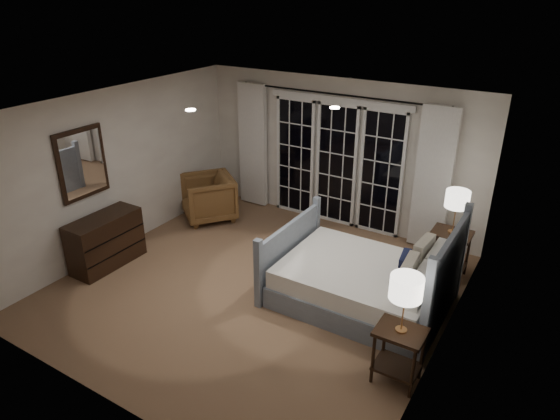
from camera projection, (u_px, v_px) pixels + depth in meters
The scene contains 20 objects.
floor at pixel (256, 287), 6.95m from camera, with size 5.00×5.00×0.00m, color brown.
ceiling at pixel (252, 109), 5.91m from camera, with size 5.00×5.00×0.00m, color white.
wall_left at pixel (119, 170), 7.62m from camera, with size 0.02×5.00×2.50m, color white.
wall_right at pixel (450, 255), 5.24m from camera, with size 0.02×5.00×2.50m, color white.
wall_back at pixel (338, 153), 8.37m from camera, with size 5.00×0.02×2.50m, color white.
wall_front at pixel (98, 301), 4.49m from camera, with size 5.00×0.02×2.50m, color white.
french_doors at pixel (336, 163), 8.40m from camera, with size 2.50×0.04×2.20m.
curtain_rod at pixel (338, 94), 7.87m from camera, with size 0.03×0.03×3.50m, color black.
curtain_left at pixel (253, 145), 9.10m from camera, with size 0.55×0.10×2.25m, color white.
curtain_right at pixel (433, 180), 7.53m from camera, with size 0.55×0.10×2.25m, color white.
downlight_a at pixel (335, 108), 6.00m from camera, with size 0.12×0.12×0.01m, color white.
downlight_b at pixel (191, 110), 5.89m from camera, with size 0.12×0.12×0.01m, color white.
bed at pixel (364, 282), 6.47m from camera, with size 2.18×1.56×1.27m.
nightstand_left at pixel (399, 348), 5.15m from camera, with size 0.50×0.40×0.65m.
nightstand_right at pixel (450, 247), 7.03m from camera, with size 0.54×0.43×0.70m.
lamp_left at pixel (406, 288), 4.84m from camera, with size 0.33×0.33×0.64m.
lamp_right at pixel (457, 199), 6.73m from camera, with size 0.32×0.32×0.62m.
armchair at pixel (208, 198), 8.81m from camera, with size 0.85×0.87×0.80m, color brown.
dresser at pixel (106, 241), 7.35m from camera, with size 0.47×1.10×0.78m.
mirror at pixel (82, 164), 6.98m from camera, with size 0.05×0.85×1.00m.
Camera 1 is at (3.36, -4.83, 3.86)m, focal length 32.00 mm.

